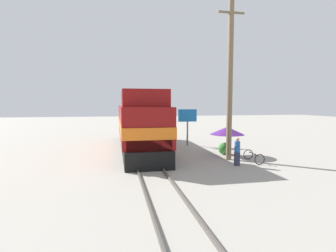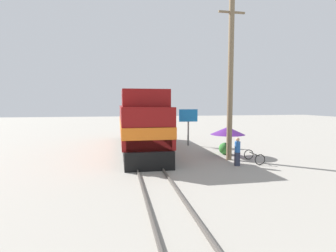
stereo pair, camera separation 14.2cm
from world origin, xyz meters
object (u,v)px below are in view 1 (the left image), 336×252
Objects in this scene: locomotive at (139,126)px; bicycle at (254,157)px; person_bystander at (237,150)px; vendor_umbrella at (227,131)px; billboard_sign at (187,119)px; utility_pole at (230,77)px.

locomotive reaches higher than bicycle.
locomotive is 8.71× the size of person_bystander.
vendor_umbrella is at bearing 77.30° from person_bystander.
billboard_sign reaches higher than vendor_umbrella.
vendor_umbrella reaches higher than person_bystander.
locomotive is 8.68m from person_bystander.
locomotive is 4.61× the size of billboard_sign.
billboard_sign reaches higher than bicycle.
person_bystander is at bearing -83.49° from billboard_sign.
utility_pole is 4.02m from vendor_umbrella.
utility_pole is 5.49m from bicycle.
locomotive is 1.37× the size of utility_pole.
person_bystander is at bearing -97.41° from utility_pole.
locomotive is 6.08× the size of vendor_umbrella.
vendor_umbrella is (6.09, -3.63, -0.15)m from locomotive.
person_bystander is 1.01× the size of bicycle.
person_bystander is at bearing -102.70° from vendor_umbrella.
bicycle is at bearing -37.79° from utility_pole.
utility_pole is 4.96m from person_bystander.
person_bystander is (5.40, -6.72, -1.02)m from locomotive.
bicycle is (0.83, -2.36, -1.48)m from vendor_umbrella.
locomotive is at bearing 138.45° from utility_pole.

